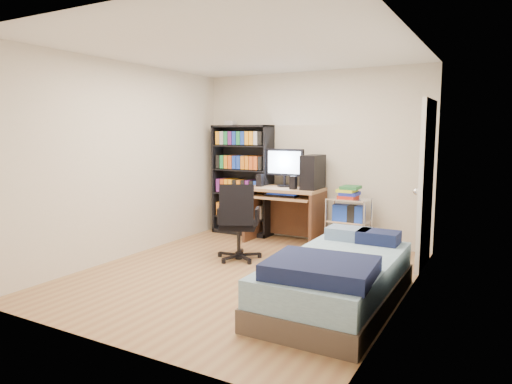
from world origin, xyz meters
The scene contains 7 objects.
room centered at (0.00, 0.00, 1.25)m, with size 3.58×4.08×2.58m.
media_shelf centered at (-1.11, 1.84, 0.89)m, with size 0.97×0.32×1.80m.
computer_desk centered at (-0.15, 1.67, 0.74)m, with size 1.09×0.63×1.38m.
office_chair centered at (-0.38, 0.50, 0.31)m, with size 0.77×0.77×0.99m.
wire_cart centered at (0.70, 1.63, 0.58)m, with size 0.56×0.40×0.89m.
bed centered at (1.23, -0.37, 0.25)m, with size 1.01×2.02×0.58m.
door centered at (1.72, 1.35, 1.00)m, with size 0.12×0.80×2.00m.
Camera 1 is at (2.57, -4.34, 1.61)m, focal length 32.00 mm.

